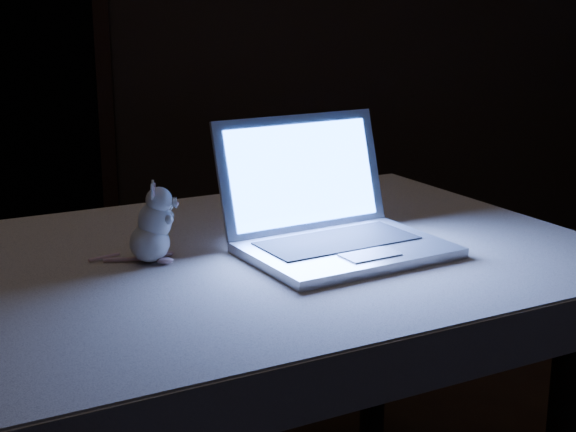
{
  "coord_description": "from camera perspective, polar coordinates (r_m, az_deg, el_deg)",
  "views": [
    {
      "loc": [
        0.04,
        -1.96,
        1.28
      ],
      "look_at": [
        0.16,
        -0.3,
        0.84
      ],
      "focal_mm": 52.0,
      "sensor_mm": 36.0,
      "label": 1
    }
  ],
  "objects": [
    {
      "name": "doorway",
      "position": [
        4.61,
        -18.66,
        11.33
      ],
      "size": [
        1.06,
        0.36,
        2.13
      ],
      "primitive_type": null,
      "color": "black",
      "rests_on": "back_wall"
    },
    {
      "name": "table",
      "position": [
        1.86,
        -3.9,
        -14.29
      ],
      "size": [
        1.68,
        1.42,
        0.76
      ],
      "primitive_type": null,
      "rotation": [
        0.0,
        0.0,
        0.42
      ],
      "color": "black",
      "rests_on": "floor"
    },
    {
      "name": "tablecloth",
      "position": [
        1.7,
        -5.33,
        -4.52
      ],
      "size": [
        1.84,
        1.7,
        0.1
      ],
      "primitive_type": null,
      "rotation": [
        0.0,
        0.0,
        0.59
      ],
      "color": "beige",
      "rests_on": "table"
    },
    {
      "name": "laptop",
      "position": [
        1.67,
        4.11,
        1.77
      ],
      "size": [
        0.51,
        0.49,
        0.27
      ],
      "primitive_type": null,
      "rotation": [
        0.0,
        0.0,
        0.46
      ],
      "color": "silver",
      "rests_on": "tablecloth"
    },
    {
      "name": "plush_mouse",
      "position": [
        1.66,
        -9.49,
        -0.45
      ],
      "size": [
        0.16,
        0.16,
        0.16
      ],
      "primitive_type": null,
      "rotation": [
        0.0,
        0.0,
        0.51
      ],
      "color": "silver",
      "rests_on": "tablecloth"
    }
  ]
}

